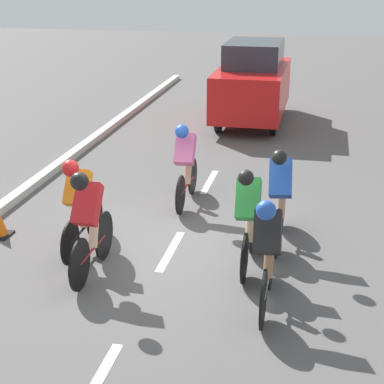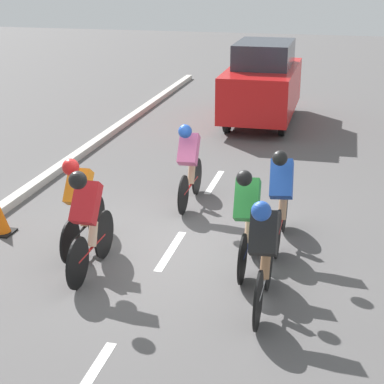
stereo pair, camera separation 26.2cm
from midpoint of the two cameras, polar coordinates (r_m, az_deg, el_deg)
The scene contains 12 objects.
ground_plane at distance 9.52m, azimuth -1.07°, elevation -5.19°, with size 60.00×60.00×0.00m, color #565454.
lane_stripe_near at distance 6.87m, azimuth -8.11°, elevation -16.27°, with size 0.12×1.40×0.01m, color white.
lane_stripe_mid at distance 9.50m, azimuth -1.10°, elevation -5.23°, with size 0.12×1.40×0.01m, color white.
lane_stripe_far at distance 12.40m, azimuth 2.62°, elevation 0.90°, with size 0.12×1.40×0.01m, color white.
cyclist_green at distance 8.68m, azimuth 5.81°, elevation -2.20°, with size 0.35×1.63×1.52m.
cyclist_orange at distance 9.33m, azimuth -9.17°, elevation -0.70°, with size 0.32×1.64×1.48m.
cyclist_pink at distance 10.97m, azimuth 0.41°, elevation 2.71°, with size 0.33×1.68×1.50m.
cyclist_black at distance 7.69m, azimuth 7.36°, elevation -5.26°, with size 0.35×1.71×1.51m.
cyclist_blue at distance 9.49m, azimuth 8.74°, elevation -0.27°, with size 0.36×1.69×1.54m.
cyclist_red at distance 8.58m, azimuth -8.42°, elevation -2.35°, with size 0.32×1.65×1.55m.
support_car at distance 16.95m, azimuth 6.72°, elevation 9.61°, with size 1.70×3.86×2.07m.
traffic_cone at distance 10.39m, azimuth -15.95°, elevation -2.35°, with size 0.36×0.36×0.49m.
Camera 2 is at (-2.32, 8.31, 4.04)m, focal length 60.00 mm.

